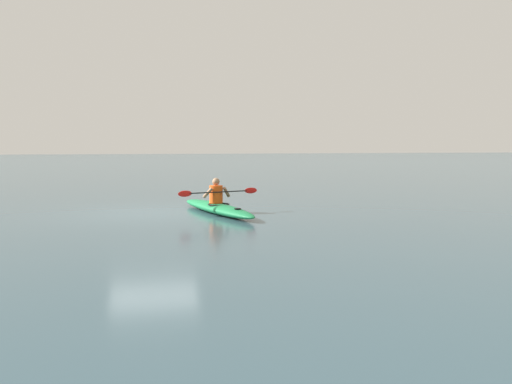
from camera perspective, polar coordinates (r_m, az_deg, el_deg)
The scene contains 3 objects.
ground_plane at distance 15.28m, azimuth -11.12°, elevation -2.23°, with size 160.00×160.00×0.00m, color #334C56.
kayak at distance 14.95m, azimuth -4.26°, elevation -1.75°, with size 1.92×4.44×0.28m.
kayaker at distance 14.93m, azimuth -4.32°, elevation -0.08°, with size 2.33×0.75×0.71m.
Camera 1 is at (0.12, 15.15, 1.99)m, focal length 36.89 mm.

